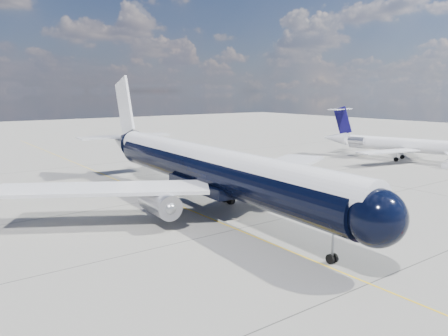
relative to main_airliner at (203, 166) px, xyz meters
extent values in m
plane|color=gray|center=(-1.75, 11.47, -4.82)|extent=(320.00, 320.00, 0.00)
cube|color=yellow|center=(-1.75, 6.47, -4.82)|extent=(0.16, 160.00, 0.01)
cylinder|color=black|center=(-0.08, -1.49, -0.21)|extent=(6.26, 41.86, 4.17)
sphere|color=black|center=(-1.18, -23.42, -0.21)|extent=(4.37, 4.37, 4.17)
cone|color=black|center=(1.22, 24.26, 0.44)|extent=(4.55, 7.88, 4.17)
cylinder|color=white|center=(-0.08, -1.49, 0.83)|extent=(5.46, 44.01, 3.25)
cube|color=black|center=(-1.19, -23.63, 0.39)|extent=(2.70, 1.45, 0.60)
cube|color=white|center=(-11.50, 0.73, -1.20)|extent=(20.90, 15.52, 0.35)
cube|color=white|center=(11.52, -0.43, -1.20)|extent=(21.41, 13.91, 0.35)
cube|color=black|center=(-0.08, -1.49, -1.75)|extent=(5.16, 11.19, 1.10)
cylinder|color=silver|center=(-7.31, -3.33, -2.46)|extent=(2.71, 5.17, 2.46)
cylinder|color=silver|center=(6.94, -4.05, -2.46)|extent=(2.71, 5.17, 2.46)
sphere|color=gray|center=(-7.43, -5.63, -2.46)|extent=(1.27, 1.27, 1.21)
sphere|color=gray|center=(6.82, -6.35, -2.46)|extent=(1.27, 1.27, 1.21)
cube|color=white|center=(-7.30, -3.11, -1.64)|extent=(0.42, 3.52, 1.21)
cube|color=white|center=(6.95, -3.83, -1.64)|extent=(0.42, 3.52, 1.21)
cube|color=white|center=(1.19, 23.72, 6.04)|extent=(0.70, 6.97, 9.36)
cube|color=white|center=(1.22, 24.26, 1.32)|extent=(14.43, 4.23, 0.24)
cylinder|color=gray|center=(-0.99, -19.58, -3.45)|extent=(0.21, 0.21, 2.30)
cylinder|color=black|center=(-1.21, -19.57, -4.44)|extent=(0.24, 0.78, 0.77)
cylinder|color=black|center=(-0.77, -19.59, -4.44)|extent=(0.24, 0.78, 0.77)
cylinder|color=gray|center=(-3.50, 0.33, -3.34)|extent=(0.30, 0.30, 2.09)
cylinder|color=gray|center=(3.51, -0.03, -3.34)|extent=(0.30, 0.30, 2.09)
cylinder|color=black|center=(-3.53, -0.28, -4.22)|extent=(0.55, 1.23, 1.21)
cylinder|color=black|center=(-3.47, 0.93, -4.22)|extent=(0.55, 1.23, 1.21)
cylinder|color=black|center=(3.48, -0.63, -4.22)|extent=(0.55, 1.23, 1.21)
cylinder|color=black|center=(3.55, 0.58, -4.22)|extent=(0.55, 1.23, 1.21)
cylinder|color=white|center=(50.13, 5.75, -1.77)|extent=(8.43, 21.55, 2.66)
cone|color=white|center=(46.26, 19.48, -1.38)|extent=(3.89, 5.45, 2.66)
cube|color=white|center=(43.24, 4.83, -2.36)|extent=(12.69, 5.69, 0.22)
cube|color=white|center=(56.49, 8.57, -2.36)|extent=(11.06, 10.78, 0.22)
cylinder|color=silver|center=(45.74, 13.71, -1.38)|extent=(2.27, 3.43, 1.48)
cylinder|color=silver|center=(49.72, 14.83, -1.38)|extent=(2.27, 3.43, 1.48)
cube|color=white|center=(46.21, 13.85, -1.38)|extent=(1.37, 1.78, 0.18)
cube|color=white|center=(49.24, 14.70, -1.38)|extent=(1.37, 1.78, 0.18)
cube|color=#0D0943|center=(46.66, 18.06, 2.31)|extent=(1.35, 4.04, 6.03)
cube|color=white|center=(46.50, 18.63, 4.67)|extent=(8.11, 4.03, 0.16)
cylinder|color=gray|center=(47.97, 6.16, -3.89)|extent=(0.24, 0.24, 1.67)
cylinder|color=gray|center=(51.76, 7.23, -3.89)|extent=(0.24, 0.24, 1.67)
cylinder|color=black|center=(47.97, 6.16, -4.41)|extent=(0.53, 0.88, 0.83)
cylinder|color=black|center=(51.76, 7.23, -4.41)|extent=(0.53, 0.88, 0.83)
camera|label=1|loc=(-26.68, -40.50, 8.35)|focal=35.00mm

